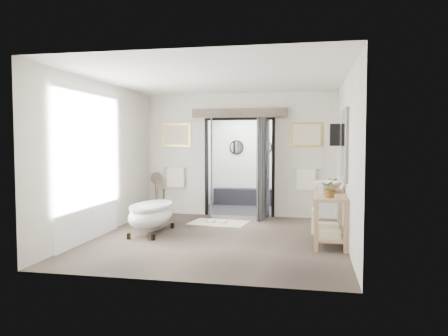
{
  "coord_description": "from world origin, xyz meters",
  "views": [
    {
      "loc": [
        1.63,
        -7.68,
        1.76
      ],
      "look_at": [
        0.0,
        0.6,
        1.25
      ],
      "focal_mm": 35.0,
      "sensor_mm": 36.0,
      "label": 1
    }
  ],
  "objects": [
    {
      "name": "ground_plane",
      "position": [
        0.0,
        0.0,
        0.0
      ],
      "size": [
        5.0,
        5.0,
        0.0
      ],
      "primitive_type": "plane",
      "color": "brown"
    },
    {
      "name": "room_shell",
      "position": [
        -0.04,
        -0.13,
        1.86
      ],
      "size": [
        4.52,
        5.02,
        2.91
      ],
      "color": "silver",
      "rests_on": "ground_plane"
    },
    {
      "name": "shower_room",
      "position": [
        0.0,
        3.99,
        0.91
      ],
      "size": [
        2.22,
        2.01,
        2.51
      ],
      "color": "black",
      "rests_on": "ground_plane"
    },
    {
      "name": "back_wall_dressing",
      "position": [
        0.0,
        2.32,
        1.56
      ],
      "size": [
        3.82,
        0.79,
        2.52
      ],
      "color": "black",
      "rests_on": "ground_plane"
    },
    {
      "name": "clawfoot_tub",
      "position": [
        -1.33,
        0.18,
        0.37
      ],
      "size": [
        0.7,
        1.57,
        0.77
      ],
      "color": "black",
      "rests_on": "ground_plane"
    },
    {
      "name": "vanity",
      "position": [
        1.95,
        0.08,
        0.51
      ],
      "size": [
        0.57,
        1.6,
        0.85
      ],
      "color": "tan",
      "rests_on": "ground_plane"
    },
    {
      "name": "pedestal_mirror",
      "position": [
        -1.96,
        2.2,
        0.45
      ],
      "size": [
        0.31,
        0.2,
        1.04
      ],
      "color": "#746253",
      "rests_on": "ground_plane"
    },
    {
      "name": "rug",
      "position": [
        -0.28,
        1.47,
        0.01
      ],
      "size": [
        1.29,
        0.95,
        0.01
      ],
      "primitive_type": "cube",
      "rotation": [
        0.0,
        0.0,
        -0.13
      ],
      "color": "beige",
      "rests_on": "ground_plane"
    },
    {
      "name": "slippers",
      "position": [
        -0.31,
        1.45,
        0.04
      ],
      "size": [
        0.4,
        0.29,
        0.05
      ],
      "color": "silver",
      "rests_on": "rug"
    },
    {
      "name": "basin",
      "position": [
        1.93,
        0.36,
        0.94
      ],
      "size": [
        0.57,
        0.57,
        0.19
      ],
      "primitive_type": "imported",
      "rotation": [
        0.0,
        0.0,
        0.04
      ],
      "color": "white",
      "rests_on": "vanity"
    },
    {
      "name": "plant",
      "position": [
        1.97,
        -0.4,
        1.01
      ],
      "size": [
        0.34,
        0.31,
        0.32
      ],
      "primitive_type": "imported",
      "rotation": [
        0.0,
        0.0,
        -0.22
      ],
      "color": "gray",
      "rests_on": "vanity"
    },
    {
      "name": "soap_bottle_a",
      "position": [
        1.83,
        0.07,
        0.96
      ],
      "size": [
        0.11,
        0.12,
        0.21
      ],
      "primitive_type": "imported",
      "rotation": [
        0.0,
        0.0,
        -0.19
      ],
      "color": "gray",
      "rests_on": "vanity"
    },
    {
      "name": "soap_bottle_b",
      "position": [
        1.96,
        0.78,
        0.94
      ],
      "size": [
        0.18,
        0.18,
        0.17
      ],
      "primitive_type": "imported",
      "rotation": [
        0.0,
        0.0,
        -0.43
      ],
      "color": "gray",
      "rests_on": "vanity"
    }
  ]
}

